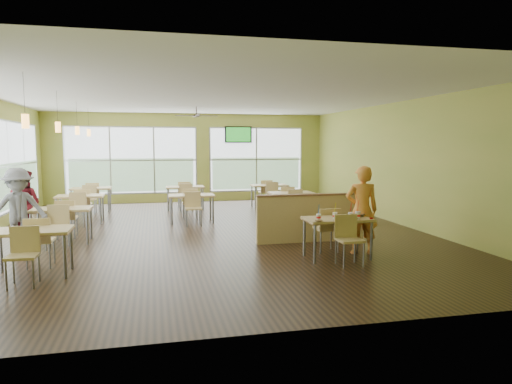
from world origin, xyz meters
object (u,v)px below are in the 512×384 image
(half_wall_divider, at_px, (311,218))
(man_plaid, at_px, (362,210))
(food_basket, at_px, (359,215))
(main_table, at_px, (337,224))

(half_wall_divider, xyz_separation_m, man_plaid, (0.58, -1.23, 0.32))
(half_wall_divider, distance_m, food_basket, 1.47)
(man_plaid, distance_m, food_basket, 0.19)
(food_basket, bearing_deg, half_wall_divider, 108.60)
(main_table, bearing_deg, half_wall_divider, 90.00)
(main_table, height_order, food_basket, main_table)
(main_table, distance_m, half_wall_divider, 1.45)
(main_table, height_order, half_wall_divider, half_wall_divider)
(man_plaid, bearing_deg, food_basket, 60.88)
(food_basket, bearing_deg, man_plaid, 47.94)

